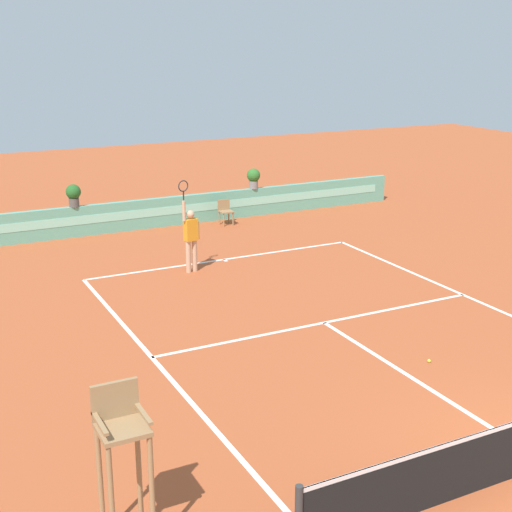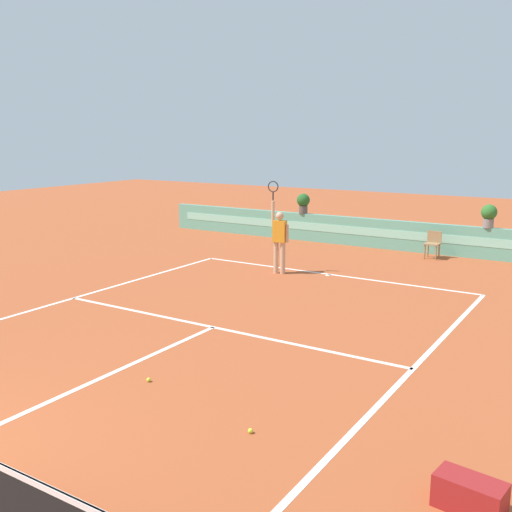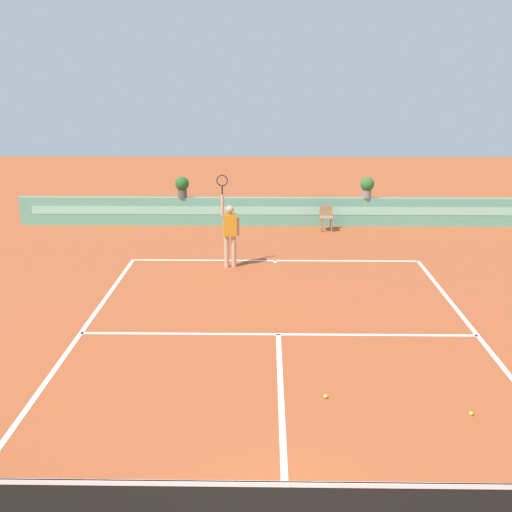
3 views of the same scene
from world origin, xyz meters
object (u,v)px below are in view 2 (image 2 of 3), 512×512
(tennis_ball_mid_court, at_px, (250,431))
(ball_kid_chair, at_px, (433,243))
(tennis_player, at_px, (279,237))
(potted_plant_left, at_px, (303,202))
(potted_plant_right, at_px, (489,214))
(tennis_ball_near_baseline, at_px, (149,380))
(gear_bag, at_px, (470,495))

(tennis_ball_mid_court, bearing_deg, ball_kid_chair, 95.51)
(tennis_player, xyz_separation_m, potted_plant_left, (-1.95, 5.13, 0.36))
(tennis_ball_mid_court, xyz_separation_m, potted_plant_right, (0.26, 13.25, 1.38))
(potted_plant_left, bearing_deg, potted_plant_right, 0.00)
(ball_kid_chair, relative_size, tennis_player, 0.33)
(tennis_ball_near_baseline, height_order, potted_plant_left, potted_plant_left)
(ball_kid_chair, relative_size, potted_plant_left, 1.17)
(tennis_player, distance_m, tennis_ball_near_baseline, 7.92)
(ball_kid_chair, xyz_separation_m, potted_plant_left, (-5.00, 0.73, 0.93))
(tennis_player, xyz_separation_m, potted_plant_right, (4.51, 5.13, 0.36))
(tennis_player, xyz_separation_m, tennis_ball_near_baseline, (2.01, -7.59, -1.02))
(tennis_player, xyz_separation_m, tennis_ball_mid_court, (4.25, -8.12, -1.02))
(ball_kid_chair, bearing_deg, tennis_player, -124.72)
(potted_plant_right, xyz_separation_m, potted_plant_left, (-6.46, 0.00, 0.00))
(tennis_player, relative_size, potted_plant_left, 3.57)
(potted_plant_right, bearing_deg, tennis_ball_mid_court, -91.11)
(gear_bag, relative_size, potted_plant_right, 0.97)
(gear_bag, xyz_separation_m, potted_plant_right, (-2.54, 13.41, 1.23))
(tennis_player, height_order, tennis_ball_mid_court, tennis_player)
(tennis_ball_near_baseline, relative_size, tennis_ball_mid_court, 1.00)
(gear_bag, height_order, potted_plant_left, potted_plant_left)
(tennis_ball_mid_court, height_order, potted_plant_right, potted_plant_right)
(ball_kid_chair, bearing_deg, potted_plant_left, 171.67)
(ball_kid_chair, bearing_deg, tennis_ball_near_baseline, -94.97)
(gear_bag, distance_m, potted_plant_right, 13.71)
(tennis_ball_mid_court, relative_size, potted_plant_right, 0.09)
(potted_plant_right, bearing_deg, tennis_player, -131.32)
(tennis_ball_near_baseline, bearing_deg, ball_kid_chair, 85.03)
(ball_kid_chair, height_order, potted_plant_left, potted_plant_left)
(tennis_ball_near_baseline, bearing_deg, tennis_player, 104.80)
(potted_plant_right, bearing_deg, potted_plant_left, 180.00)
(ball_kid_chair, relative_size, potted_plant_right, 1.17)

